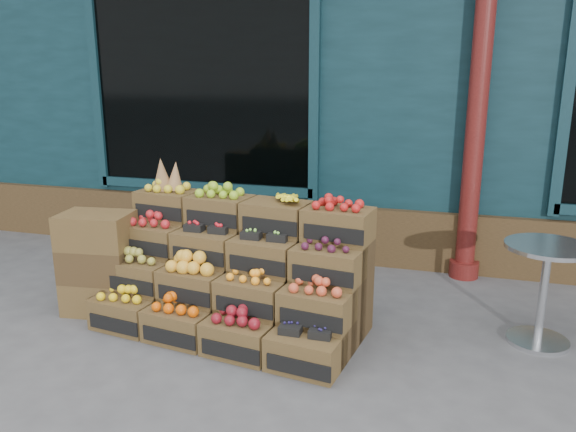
# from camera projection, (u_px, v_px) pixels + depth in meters

# --- Properties ---
(ground) EXTENTS (60.00, 60.00, 0.00)m
(ground) POSITION_uv_depth(u_px,v_px,m) (287.00, 359.00, 3.94)
(ground) COLOR #48484A
(ground) RESTS_ON ground
(shop_facade) EXTENTS (12.00, 6.24, 4.80)m
(shop_facade) POSITION_uv_depth(u_px,v_px,m) (388.00, 38.00, 8.07)
(shop_facade) COLOR #0D262D
(shop_facade) RESTS_ON ground
(crate_display) EXTENTS (2.13, 1.25, 1.26)m
(crate_display) POSITION_uv_depth(u_px,v_px,m) (235.00, 278.00, 4.39)
(crate_display) COLOR #4F3B1F
(crate_display) RESTS_ON ground
(spare_crates) EXTENTS (0.61, 0.46, 0.85)m
(spare_crates) POSITION_uv_depth(u_px,v_px,m) (99.00, 263.00, 4.63)
(spare_crates) COLOR #4F3B1F
(spare_crates) RESTS_ON ground
(bistro_table) EXTENTS (0.61, 0.61, 0.76)m
(bistro_table) POSITION_uv_depth(u_px,v_px,m) (544.00, 282.00, 4.06)
(bistro_table) COLOR silver
(bistro_table) RESTS_ON ground
(shopkeeper) EXTENTS (0.81, 0.60, 2.02)m
(shopkeeper) POSITION_uv_depth(u_px,v_px,m) (244.00, 151.00, 6.83)
(shopkeeper) COLOR #1A5C31
(shopkeeper) RESTS_ON ground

